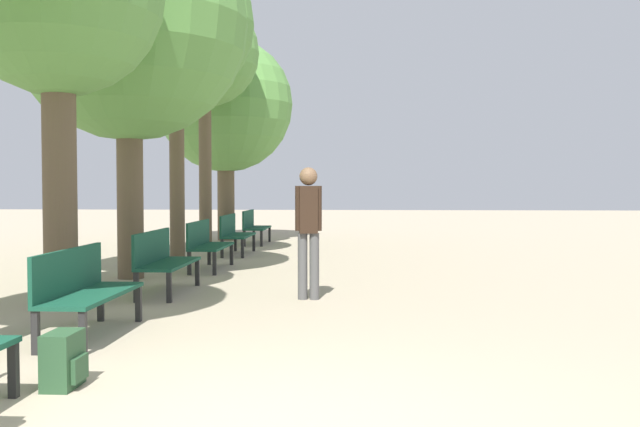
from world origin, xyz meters
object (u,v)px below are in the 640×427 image
at_px(bench_row_5, 254,225).
at_px(bench_row_2, 162,258).
at_px(pedestrian_near, 308,224).
at_px(tree_row_3, 176,25).
at_px(bench_row_3, 206,242).
at_px(bench_row_4, 234,232).
at_px(tree_row_4, 205,54).
at_px(tree_row_5, 226,106).
at_px(tree_row_2, 128,22).
at_px(bench_row_1, 82,287).
at_px(backpack, 64,360).

bearing_deg(bench_row_5, bench_row_2, -90.00).
xyz_separation_m(bench_row_2, pedestrian_near, (2.04, -0.40, 0.49)).
distance_m(bench_row_5, tree_row_3, 5.79).
xyz_separation_m(bench_row_2, tree_row_3, (-0.95, 4.46, 4.17)).
height_order(bench_row_3, bench_row_4, same).
relative_size(bench_row_4, tree_row_4, 0.28).
xyz_separation_m(tree_row_5, pedestrian_near, (2.98, -10.03, -2.67)).
height_order(tree_row_2, tree_row_3, tree_row_3).
bearing_deg(bench_row_1, bench_row_2, 90.00).
bearing_deg(backpack, bench_row_2, 96.97).
height_order(bench_row_2, backpack, bench_row_2).
xyz_separation_m(bench_row_4, pedestrian_near, (2.04, -5.98, 0.49)).
bearing_deg(backpack, tree_row_4, 97.37).
bearing_deg(tree_row_2, pedestrian_near, -33.31).
height_order(bench_row_4, tree_row_3, tree_row_3).
height_order(tree_row_5, pedestrian_near, tree_row_5).
bearing_deg(bench_row_5, tree_row_5, 126.72).
xyz_separation_m(bench_row_4, tree_row_5, (-0.95, 4.05, 3.16)).
relative_size(bench_row_3, tree_row_2, 0.28).
relative_size(bench_row_2, tree_row_2, 0.28).
height_order(bench_row_2, tree_row_2, tree_row_2).
xyz_separation_m(tree_row_4, pedestrian_near, (2.98, -7.46, -3.58)).
xyz_separation_m(bench_row_1, tree_row_3, (-0.95, 7.25, 4.17)).
distance_m(tree_row_3, backpack, 10.16).
bearing_deg(tree_row_2, tree_row_3, 90.00).
relative_size(backpack, pedestrian_near, 0.24).
bearing_deg(bench_row_2, pedestrian_near, -11.18).
bearing_deg(backpack, bench_row_1, 107.56).
distance_m(bench_row_1, pedestrian_near, 3.18).
xyz_separation_m(bench_row_1, bench_row_5, (0.00, 11.15, 0.00)).
bearing_deg(pedestrian_near, bench_row_1, -130.53).
distance_m(bench_row_5, tree_row_4, 4.38).
distance_m(bench_row_4, tree_row_4, 4.43).
relative_size(tree_row_3, backpack, 15.26).
relative_size(bench_row_5, tree_row_3, 0.26).
distance_m(tree_row_5, pedestrian_near, 10.80).
bearing_deg(tree_row_3, backpack, -80.54).
bearing_deg(bench_row_1, tree_row_5, 94.35).
bearing_deg(pedestrian_near, bench_row_5, 103.09).
relative_size(bench_row_1, tree_row_3, 0.26).
xyz_separation_m(bench_row_5, pedestrian_near, (2.04, -8.76, 0.49)).
relative_size(tree_row_2, backpack, 14.55).
xyz_separation_m(tree_row_2, tree_row_3, (0.00, 2.90, 0.62)).
bearing_deg(tree_row_2, bench_row_5, 82.09).
bearing_deg(bench_row_4, bench_row_5, 90.00).
bearing_deg(bench_row_2, tree_row_4, 97.63).
bearing_deg(tree_row_2, tree_row_5, 90.00).
relative_size(bench_row_3, tree_row_3, 0.26).
xyz_separation_m(bench_row_2, bench_row_5, (0.00, 8.36, 0.00)).
bearing_deg(tree_row_3, bench_row_5, 76.37).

